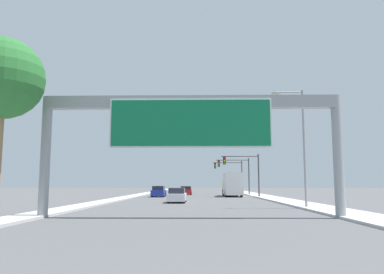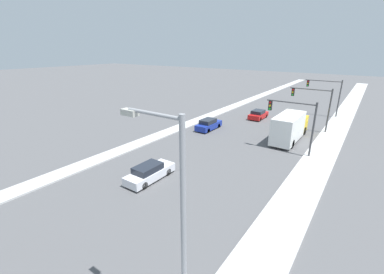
{
  "view_description": "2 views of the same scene",
  "coord_description": "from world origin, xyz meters",
  "px_view_note": "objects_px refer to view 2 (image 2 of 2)",
  "views": [
    {
      "loc": [
        0.49,
        -2.88,
        1.9
      ],
      "look_at": [
        0.0,
        22.01,
        4.99
      ],
      "focal_mm": 35.0,
      "sensor_mm": 36.0,
      "label": 1
    },
    {
      "loc": [
        12.74,
        20.61,
        10.87
      ],
      "look_at": [
        0.09,
        38.57,
        3.23
      ],
      "focal_mm": 24.0,
      "sensor_mm": 36.0,
      "label": 2
    }
  ],
  "objects_px": {
    "traffic_light_mid_block": "(316,101)",
    "truck_box_primary": "(290,127)",
    "car_far_left": "(208,125)",
    "traffic_light_near_intersection": "(297,118)",
    "car_mid_right": "(258,115)",
    "traffic_light_far_intersection": "(328,91)",
    "street_lamp_right": "(177,226)",
    "car_near_right": "(150,172)"
  },
  "relations": [
    {
      "from": "traffic_light_mid_block",
      "to": "truck_box_primary",
      "type": "bearing_deg",
      "value": -104.0
    },
    {
      "from": "truck_box_primary",
      "to": "traffic_light_mid_block",
      "type": "height_order",
      "value": "traffic_light_mid_block"
    },
    {
      "from": "car_far_left",
      "to": "traffic_light_mid_block",
      "type": "xyz_separation_m",
      "value": [
        11.97,
        7.82,
        3.38
      ]
    },
    {
      "from": "traffic_light_near_intersection",
      "to": "car_mid_right",
      "type": "bearing_deg",
      "value": 125.84
    },
    {
      "from": "traffic_light_far_intersection",
      "to": "truck_box_primary",
      "type": "bearing_deg",
      "value": -95.09
    },
    {
      "from": "car_mid_right",
      "to": "street_lamp_right",
      "type": "bearing_deg",
      "value": -73.43
    },
    {
      "from": "traffic_light_near_intersection",
      "to": "traffic_light_far_intersection",
      "type": "relative_size",
      "value": 0.96
    },
    {
      "from": "car_far_left",
      "to": "street_lamp_right",
      "type": "xyz_separation_m",
      "value": [
        13.56,
        -24.16,
        4.64
      ]
    },
    {
      "from": "car_mid_right",
      "to": "traffic_light_mid_block",
      "type": "distance_m",
      "value": 9.32
    },
    {
      "from": "car_far_left",
      "to": "traffic_light_far_intersection",
      "type": "height_order",
      "value": "traffic_light_far_intersection"
    },
    {
      "from": "truck_box_primary",
      "to": "traffic_light_mid_block",
      "type": "relative_size",
      "value": 1.5
    },
    {
      "from": "truck_box_primary",
      "to": "street_lamp_right",
      "type": "xyz_separation_m",
      "value": [
        3.06,
        -26.08,
        3.63
      ]
    },
    {
      "from": "car_near_right",
      "to": "traffic_light_far_intersection",
      "type": "height_order",
      "value": "traffic_light_far_intersection"
    },
    {
      "from": "truck_box_primary",
      "to": "traffic_light_near_intersection",
      "type": "bearing_deg",
      "value": -69.27
    },
    {
      "from": "car_far_left",
      "to": "traffic_light_mid_block",
      "type": "relative_size",
      "value": 0.76
    },
    {
      "from": "street_lamp_right",
      "to": "truck_box_primary",
      "type": "bearing_deg",
      "value": 96.7
    },
    {
      "from": "truck_box_primary",
      "to": "car_far_left",
      "type": "bearing_deg",
      "value": -169.64
    },
    {
      "from": "traffic_light_mid_block",
      "to": "traffic_light_near_intersection",
      "type": "bearing_deg",
      "value": -89.54
    },
    {
      "from": "car_near_right",
      "to": "car_far_left",
      "type": "height_order",
      "value": "car_far_left"
    },
    {
      "from": "car_mid_right",
      "to": "traffic_light_far_intersection",
      "type": "distance_m",
      "value": 12.24
    },
    {
      "from": "car_mid_right",
      "to": "street_lamp_right",
      "type": "xyz_separation_m",
      "value": [
        10.06,
        -33.82,
        4.69
      ]
    },
    {
      "from": "car_far_left",
      "to": "car_mid_right",
      "type": "height_order",
      "value": "car_far_left"
    },
    {
      "from": "traffic_light_far_intersection",
      "to": "street_lamp_right",
      "type": "distance_m",
      "value": 42.03
    },
    {
      "from": "traffic_light_near_intersection",
      "to": "traffic_light_mid_block",
      "type": "relative_size",
      "value": 0.98
    },
    {
      "from": "car_near_right",
      "to": "traffic_light_near_intersection",
      "type": "xyz_separation_m",
      "value": [
        8.55,
        13.2,
        3.32
      ]
    },
    {
      "from": "traffic_light_far_intersection",
      "to": "traffic_light_mid_block",
      "type": "bearing_deg",
      "value": -89.68
    },
    {
      "from": "traffic_light_far_intersection",
      "to": "car_near_right",
      "type": "bearing_deg",
      "value": -104.23
    },
    {
      "from": "car_mid_right",
      "to": "truck_box_primary",
      "type": "bearing_deg",
      "value": -47.87
    },
    {
      "from": "street_lamp_right",
      "to": "car_near_right",
      "type": "bearing_deg",
      "value": 138.88
    },
    {
      "from": "car_mid_right",
      "to": "traffic_light_far_intersection",
      "type": "xyz_separation_m",
      "value": [
        8.42,
        8.16,
        3.52
      ]
    },
    {
      "from": "street_lamp_right",
      "to": "traffic_light_far_intersection",
      "type": "bearing_deg",
      "value": 92.25
    },
    {
      "from": "traffic_light_mid_block",
      "to": "street_lamp_right",
      "type": "relative_size",
      "value": 0.65
    },
    {
      "from": "truck_box_primary",
      "to": "car_near_right",
      "type": "bearing_deg",
      "value": -112.04
    },
    {
      "from": "traffic_light_near_intersection",
      "to": "street_lamp_right",
      "type": "distance_m",
      "value": 22.07
    },
    {
      "from": "traffic_light_far_intersection",
      "to": "car_mid_right",
      "type": "bearing_deg",
      "value": -135.88
    },
    {
      "from": "traffic_light_far_intersection",
      "to": "street_lamp_right",
      "type": "bearing_deg",
      "value": -87.75
    },
    {
      "from": "car_mid_right",
      "to": "truck_box_primary",
      "type": "height_order",
      "value": "truck_box_primary"
    },
    {
      "from": "traffic_light_mid_block",
      "to": "car_near_right",
      "type": "bearing_deg",
      "value": -110.06
    },
    {
      "from": "car_far_left",
      "to": "truck_box_primary",
      "type": "distance_m",
      "value": 10.72
    },
    {
      "from": "traffic_light_near_intersection",
      "to": "street_lamp_right",
      "type": "bearing_deg",
      "value": -86.06
    },
    {
      "from": "car_mid_right",
      "to": "traffic_light_mid_block",
      "type": "height_order",
      "value": "traffic_light_mid_block"
    },
    {
      "from": "car_near_right",
      "to": "street_lamp_right",
      "type": "xyz_separation_m",
      "value": [
        10.06,
        -8.78,
        4.68
      ]
    }
  ]
}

